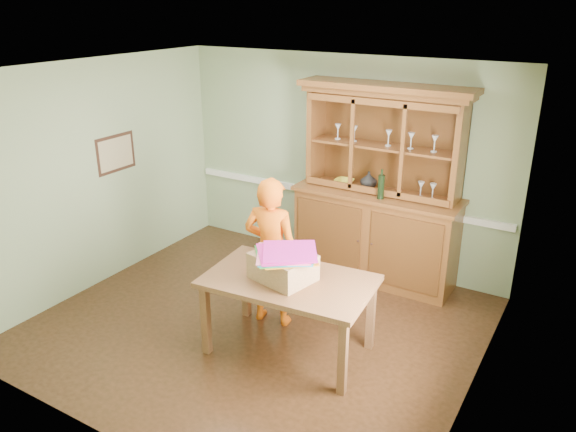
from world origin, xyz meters
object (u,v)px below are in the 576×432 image
Objects in this scene: cardboard_box at (283,267)px; person at (271,252)px; dining_table at (289,288)px; china_hutch at (377,214)px.

cardboard_box is 0.34× the size of person.
cardboard_box is (-0.05, -0.03, 0.22)m from dining_table.
china_hutch reaches higher than dining_table.
china_hutch is at bearing -119.53° from person.
dining_table is at bearing 129.32° from person.
china_hutch is at bearing 81.88° from dining_table.
cardboard_box reaches higher than dining_table.
cardboard_box is (-0.16, -1.96, 0.09)m from china_hutch.
dining_table is 0.23m from cardboard_box.
china_hutch reaches higher than person.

